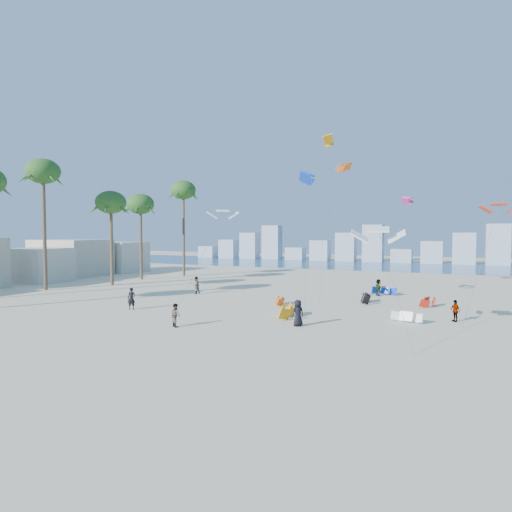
% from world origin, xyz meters
% --- Properties ---
extents(ground, '(220.00, 220.00, 0.00)m').
position_xyz_m(ground, '(0.00, 0.00, 0.00)').
color(ground, beige).
rests_on(ground, ground).
extents(ocean, '(220.00, 220.00, 0.00)m').
position_xyz_m(ocean, '(0.00, 72.00, 0.01)').
color(ocean, navy).
rests_on(ocean, ground).
extents(kitesurfer_near, '(0.80, 0.66, 1.88)m').
position_xyz_m(kitesurfer_near, '(-5.97, 10.04, 0.94)').
color(kitesurfer_near, black).
rests_on(kitesurfer_near, ground).
extents(kitesurfer_mid, '(1.00, 0.94, 1.64)m').
position_xyz_m(kitesurfer_mid, '(1.52, 5.90, 0.82)').
color(kitesurfer_mid, gray).
rests_on(kitesurfer_mid, ground).
extents(kitesurfers_far, '(35.95, 19.07, 1.92)m').
position_xyz_m(kitesurfers_far, '(13.43, 17.25, 0.91)').
color(kitesurfers_far, black).
rests_on(kitesurfers_far, ground).
extents(grounded_kites, '(13.88, 18.39, 0.97)m').
position_xyz_m(grounded_kites, '(10.94, 18.92, 0.42)').
color(grounded_kites, '#F0590C').
rests_on(grounded_kites, ground).
extents(flying_kites, '(28.77, 29.60, 16.91)m').
position_xyz_m(flying_kites, '(13.18, 21.39, 11.01)').
color(flying_kites, white).
rests_on(flying_kites, ground).
extents(palm_row, '(8.42, 44.80, 14.95)m').
position_xyz_m(palm_row, '(-21.36, 16.13, 11.78)').
color(palm_row, brown).
rests_on(palm_row, ground).
extents(beachfront_buildings, '(11.50, 43.00, 6.00)m').
position_xyz_m(beachfront_buildings, '(-33.69, 20.82, 2.67)').
color(beachfront_buildings, beige).
rests_on(beachfront_buildings, ground).
extents(distant_skyline, '(85.00, 3.00, 8.40)m').
position_xyz_m(distant_skyline, '(-1.19, 82.00, 3.09)').
color(distant_skyline, '#9EADBF').
rests_on(distant_skyline, ground).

